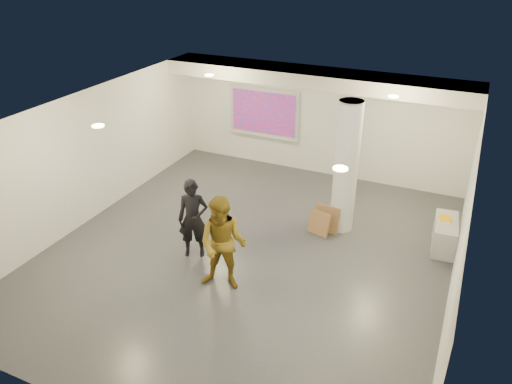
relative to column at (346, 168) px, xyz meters
The scene contains 20 objects.
floor 2.78m from the column, 129.81° to the right, with size 8.00×9.00×0.01m, color #34373C.
ceiling 2.78m from the column, 129.81° to the right, with size 8.00×9.00×0.01m, color white.
wall_back 3.09m from the column, 119.05° to the left, with size 8.00×0.01×3.00m, color silver.
wall_front 6.48m from the column, 103.39° to the right, with size 8.00×0.01×3.00m, color silver.
wall_left 5.79m from the column, 161.88° to the right, with size 0.01×9.00×3.00m, color silver.
wall_right 3.08m from the column, 35.75° to the right, with size 0.01×9.00×3.00m, color silver.
soffit_band 2.94m from the column, 124.90° to the left, with size 8.00×1.10×0.36m, color silver.
downlight_nw 4.05m from the column, 169.29° to the left, with size 0.22×0.22×0.02m, color #FFF493.
downlight_ne 1.78m from the column, 45.00° to the left, with size 0.22×0.22×0.02m, color #FFF493.
downlight_sw 5.17m from the column, 138.27° to the right, with size 0.22×0.22×0.02m, color #FFF493.
downlight_se 3.68m from the column, 78.02° to the right, with size 0.22×0.22×0.02m, color #FFF493.
column is the anchor object (origin of this frame).
projection_screen 4.08m from the column, 139.44° to the left, with size 2.10×0.13×1.42m.
credenza 2.52m from the column, ahead, with size 0.46×1.10×0.64m, color #9A9D9F.
papers_stack 2.34m from the column, ahead, with size 0.23×0.29×0.02m, color silver.
postit_pad 2.34m from the column, ahead, with size 0.23×0.31×0.03m, color #F6A905.
cardboard_back 1.25m from the column, 133.08° to the right, with size 0.57×0.05×0.62m, color brown.
cardboard_front 1.36m from the column, 129.24° to the right, with size 0.51×0.05×0.56m, color brown.
woman 3.46m from the column, 137.08° to the right, with size 0.62×0.41×1.70m, color black.
man 3.38m from the column, 115.44° to the right, with size 0.92×0.71×1.88m, color olive.
Camera 1 is at (3.80, -7.95, 5.94)m, focal length 35.00 mm.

